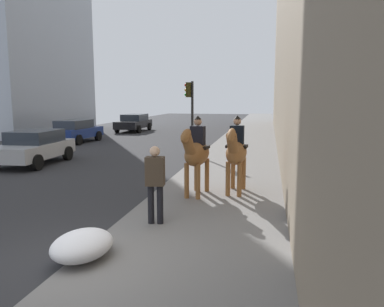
{
  "coord_description": "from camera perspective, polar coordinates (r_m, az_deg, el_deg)",
  "views": [
    {
      "loc": [
        -5.53,
        -3.22,
        2.84
      ],
      "look_at": [
        4.0,
        -1.29,
        1.4
      ],
      "focal_mm": 35.48,
      "sensor_mm": 36.0,
      "label": 1
    }
  ],
  "objects": [
    {
      "name": "car_far_lane",
      "position": [
        17.55,
        -22.7,
        0.96
      ],
      "size": [
        4.11,
        2.2,
        1.44
      ],
      "rotation": [
        0.0,
        0.0,
        3.18
      ],
      "color": "#B7BABF",
      "rests_on": "ground"
    },
    {
      "name": "car_mid_lane",
      "position": [
        25.1,
        -17.07,
        3.32
      ],
      "size": [
        4.04,
        2.09,
        1.44
      ],
      "rotation": [
        0.0,
        0.0,
        -0.05
      ],
      "color": "navy",
      "rests_on": "ground"
    },
    {
      "name": "traffic_light_near_curb",
      "position": [
        18.23,
        -0.24,
        7.12
      ],
      "size": [
        0.2,
        0.44,
        3.6
      ],
      "color": "black",
      "rests_on": "ground"
    },
    {
      "name": "mounted_horse_far",
      "position": [
        10.8,
        6.64,
        0.32
      ],
      "size": [
        2.15,
        0.65,
        2.22
      ],
      "rotation": [
        0.0,
        0.0,
        3.08
      ],
      "color": "brown",
      "rests_on": "sidewalk_slab"
    },
    {
      "name": "snow_pile_near",
      "position": [
        6.93,
        -16.18,
        -13.07
      ],
      "size": [
        1.28,
        0.98,
        0.44
      ],
      "primitive_type": "ellipsoid",
      "color": "white",
      "rests_on": "sidewalk_slab"
    },
    {
      "name": "pedestrian_greeting",
      "position": [
        8.18,
        -5.56,
        -3.92
      ],
      "size": [
        0.31,
        0.43,
        1.7
      ],
      "rotation": [
        0.0,
        0.0,
        0.12
      ],
      "color": "black",
      "rests_on": "sidewalk_slab"
    },
    {
      "name": "car_near_lane",
      "position": [
        32.37,
        -8.71,
        4.66
      ],
      "size": [
        4.59,
        2.1,
        1.44
      ],
      "rotation": [
        0.0,
        0.0,
        3.15
      ],
      "color": "black",
      "rests_on": "ground"
    },
    {
      "name": "sidewalk_slab",
      "position": [
        6.34,
        -2.42,
        -17.6
      ],
      "size": [
        120.0,
        3.68,
        0.12
      ],
      "primitive_type": "cube",
      "color": "slate",
      "rests_on": "ground"
    },
    {
      "name": "mounted_horse_near",
      "position": [
        10.47,
        0.66,
        0.15
      ],
      "size": [
        2.15,
        0.72,
        2.23
      ],
      "rotation": [
        0.0,
        0.0,
        3.03
      ],
      "color": "brown",
      "rests_on": "sidewalk_slab"
    }
  ]
}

